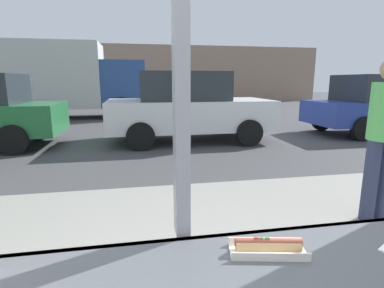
{
  "coord_description": "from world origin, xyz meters",
  "views": [
    {
      "loc": [
        -0.15,
        -0.92,
        1.52
      ],
      "look_at": [
        0.4,
        2.02,
        0.89
      ],
      "focal_mm": 28.0,
      "sensor_mm": 36.0,
      "label": 1
    }
  ],
  "objects_px": {
    "parked_car_blue": "(381,105)",
    "box_truck": "(62,78)",
    "parked_car_white": "(187,107)",
    "hotdog_tray_near": "(268,246)"
  },
  "relations": [
    {
      "from": "parked_car_blue",
      "to": "box_truck",
      "type": "distance_m",
      "value": 11.56
    },
    {
      "from": "parked_car_blue",
      "to": "hotdog_tray_near",
      "type": "bearing_deg",
      "value": -134.36
    },
    {
      "from": "parked_car_blue",
      "to": "parked_car_white",
      "type": "bearing_deg",
      "value": 180.0
    },
    {
      "from": "parked_car_blue",
      "to": "box_truck",
      "type": "height_order",
      "value": "box_truck"
    },
    {
      "from": "parked_car_white",
      "to": "hotdog_tray_near",
      "type": "bearing_deg",
      "value": -97.61
    },
    {
      "from": "parked_car_blue",
      "to": "box_truck",
      "type": "relative_size",
      "value": 0.67
    },
    {
      "from": "parked_car_white",
      "to": "parked_car_blue",
      "type": "xyz_separation_m",
      "value": [
        5.72,
        -0.0,
        -0.03
      ]
    },
    {
      "from": "parked_car_white",
      "to": "box_truck",
      "type": "height_order",
      "value": "box_truck"
    },
    {
      "from": "parked_car_white",
      "to": "box_truck",
      "type": "distance_m",
      "value": 7.23
    },
    {
      "from": "parked_car_blue",
      "to": "box_truck",
      "type": "xyz_separation_m",
      "value": [
        -9.96,
        5.8,
        0.78
      ]
    }
  ]
}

